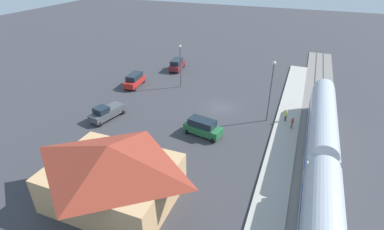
{
  "coord_description": "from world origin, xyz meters",
  "views": [
    {
      "loc": [
        -10.56,
        39.05,
        20.73
      ],
      "look_at": [
        2.52,
        5.57,
        1.0
      ],
      "focal_mm": 27.61,
      "sensor_mm": 36.0,
      "label": 1
    }
  ],
  "objects": [
    {
      "name": "pedestrian_waiting_far",
      "position": [
        -10.65,
        2.99,
        1.28
      ],
      "size": [
        0.36,
        0.36,
        1.71
      ],
      "color": "brown",
      "rests_on": "platform"
    },
    {
      "name": "suv_red",
      "position": [
        16.57,
        -2.47,
        1.15
      ],
      "size": [
        2.34,
        5.04,
        2.22
      ],
      "color": "red",
      "rests_on": "ground"
    },
    {
      "name": "suv_maroon",
      "position": [
        12.96,
        -12.82,
        1.15
      ],
      "size": [
        2.51,
        5.09,
        2.22
      ],
      "color": "maroon",
      "rests_on": "ground"
    },
    {
      "name": "light_pole_near_platform",
      "position": [
        -7.2,
        1.54,
        5.39
      ],
      "size": [
        0.44,
        0.44,
        8.69
      ],
      "color": "#515156",
      "rests_on": "ground"
    },
    {
      "name": "suv_green",
      "position": [
        -0.04,
        8.31,
        1.15
      ],
      "size": [
        5.18,
        3.08,
        2.22
      ],
      "color": "#236638",
      "rests_on": "ground"
    },
    {
      "name": "station_building",
      "position": [
        4.0,
        22.0,
        3.14
      ],
      "size": [
        12.03,
        9.34,
        6.05
      ],
      "color": "tan",
      "rests_on": "ground"
    },
    {
      "name": "platform",
      "position": [
        -10.0,
        0.0,
        0.15
      ],
      "size": [
        3.2,
        46.0,
        0.3
      ],
      "color": "#A8A399",
      "rests_on": "ground"
    },
    {
      "name": "ground_plane",
      "position": [
        0.0,
        0.0,
        0.0
      ],
      "size": [
        200.0,
        200.0,
        0.0
      ],
      "primitive_type": "plane",
      "color": "#38383D"
    },
    {
      "name": "light_pole_lot_center",
      "position": [
        8.81,
        -5.09,
        4.72
      ],
      "size": [
        0.44,
        0.44,
        7.47
      ],
      "color": "#515156",
      "rests_on": "ground"
    },
    {
      "name": "pedestrian_on_platform",
      "position": [
        -9.67,
        1.24,
        1.28
      ],
      "size": [
        0.36,
        0.36,
        1.71
      ],
      "color": "#333338",
      "rests_on": "platform"
    },
    {
      "name": "railway_track",
      "position": [
        -14.0,
        0.0,
        0.09
      ],
      "size": [
        4.8,
        70.0,
        0.3
      ],
      "color": "slate",
      "rests_on": "ground"
    },
    {
      "name": "pickup_charcoal",
      "position": [
        14.05,
        9.16,
        1.03
      ],
      "size": [
        3.06,
        5.69,
        2.14
      ],
      "color": "#47494F",
      "rests_on": "ground"
    }
  ]
}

